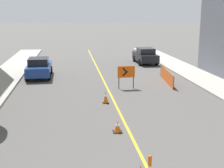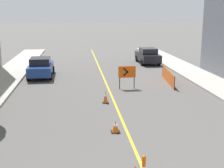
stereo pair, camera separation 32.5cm
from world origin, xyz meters
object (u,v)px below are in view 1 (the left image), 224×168
Objects in this scene: traffic_cone_fourth at (106,97)px; arrow_barricade_primary at (126,73)px; traffic_cone_third at (118,127)px; parked_car_curb_near at (39,67)px; parked_car_curb_mid at (145,56)px.

arrow_barricade_primary is at bearing 61.48° from traffic_cone_fourth.
traffic_cone_third is at bearing -89.95° from traffic_cone_fourth.
traffic_cone_third is at bearing -103.89° from arrow_barricade_primary.
traffic_cone_fourth is at bearing -61.59° from parked_car_curb_near.
traffic_cone_fourth reaches higher than traffic_cone_third.
traffic_cone_fourth is 0.16× the size of parked_car_curb_near.
traffic_cone_fourth is 0.44× the size of arrow_barricade_primary.
parked_car_curb_mid is at bearing 72.80° from traffic_cone_third.
parked_car_curb_mid is at bearing 28.20° from parked_car_curb_near.
traffic_cone_third is 0.32× the size of arrow_barricade_primary.
traffic_cone_fourth is 3.82m from arrow_barricade_primary.
parked_car_curb_near reaches higher than arrow_barricade_primary.
traffic_cone_third is 13.32m from parked_car_curb_near.
arrow_barricade_primary is 11.03m from parked_car_curb_mid.
arrow_barricade_primary is 0.36× the size of parked_car_curb_mid.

